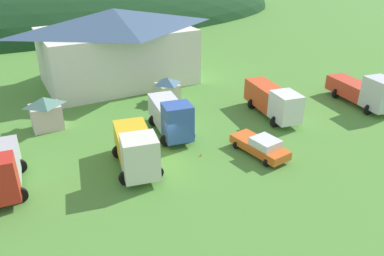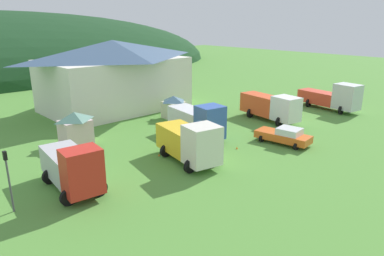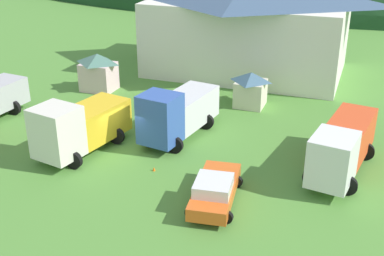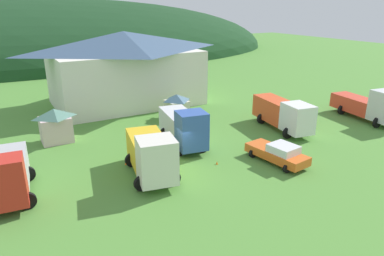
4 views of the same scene
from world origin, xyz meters
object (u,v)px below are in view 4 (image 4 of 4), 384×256
object	(u,v)px
crane_truck_red	(7,174)
box_truck_blue	(184,126)
tow_truck_silver	(371,105)
traffic_cone_near_pickup	(126,165)
service_pickup_orange	(278,153)
traffic_cone_mid_row	(217,164)
play_shed_cream	(177,106)
heavy_rig_striped	(151,154)
heavy_rig_white	(284,113)
play_shed_pink	(56,125)
depot_building	(125,67)

from	to	relation	value
crane_truck_red	box_truck_blue	size ratio (longest dim) A/B	0.92
tow_truck_silver	traffic_cone_near_pickup	bearing A→B (deg)	-87.23
traffic_cone_near_pickup	service_pickup_orange	bearing A→B (deg)	-27.60
traffic_cone_mid_row	service_pickup_orange	bearing A→B (deg)	-25.58
play_shed_cream	heavy_rig_striped	distance (m)	14.25
heavy_rig_striped	traffic_cone_near_pickup	distance (m)	3.59
crane_truck_red	heavy_rig_white	world-z (taller)	crane_truck_red
tow_truck_silver	traffic_cone_mid_row	world-z (taller)	tow_truck_silver
play_shed_pink	traffic_cone_near_pickup	distance (m)	9.00
heavy_rig_white	service_pickup_orange	distance (m)	8.22
crane_truck_red	tow_truck_silver	xyz separation A→B (m)	(35.30, -1.56, 0.05)
crane_truck_red	heavy_rig_striped	world-z (taller)	heavy_rig_striped
heavy_rig_striped	traffic_cone_near_pickup	bearing A→B (deg)	-149.69
crane_truck_red	traffic_cone_mid_row	xyz separation A→B (m)	(14.73, -2.48, -1.74)
play_shed_pink	heavy_rig_white	bearing A→B (deg)	-21.18
play_shed_cream	crane_truck_red	world-z (taller)	crane_truck_red
crane_truck_red	play_shed_pink	bearing A→B (deg)	159.27
crane_truck_red	heavy_rig_white	bearing A→B (deg)	98.26
crane_truck_red	traffic_cone_mid_row	distance (m)	15.04
heavy_rig_white	box_truck_blue	bearing A→B (deg)	-87.80
traffic_cone_mid_row	play_shed_cream	bearing A→B (deg)	77.41
service_pickup_orange	traffic_cone_mid_row	distance (m)	5.01
play_shed_cream	heavy_rig_striped	size ratio (longest dim) A/B	0.39
play_shed_cream	box_truck_blue	size ratio (longest dim) A/B	0.37
crane_truck_red	traffic_cone_mid_row	bearing A→B (deg)	86.27
play_shed_cream	tow_truck_silver	bearing A→B (deg)	-32.62
tow_truck_silver	traffic_cone_mid_row	bearing A→B (deg)	-79.13
heavy_rig_striped	service_pickup_orange	world-z (taller)	heavy_rig_striped
heavy_rig_white	play_shed_cream	bearing A→B (deg)	-130.24
traffic_cone_mid_row	tow_truck_silver	bearing A→B (deg)	2.57
box_truck_blue	traffic_cone_near_pickup	size ratio (longest dim) A/B	13.10
depot_building	tow_truck_silver	bearing A→B (deg)	-44.89
heavy_rig_striped	traffic_cone_mid_row	distance (m)	5.71
heavy_rig_white	traffic_cone_near_pickup	world-z (taller)	heavy_rig_white
depot_building	play_shed_pink	distance (m)	14.55
crane_truck_red	heavy_rig_striped	bearing A→B (deg)	84.61
crane_truck_red	box_truck_blue	xyz separation A→B (m)	(14.30, 2.34, 0.10)
heavy_rig_striped	service_pickup_orange	distance (m)	10.26
depot_building	service_pickup_orange	size ratio (longest dim) A/B	3.45
depot_building	play_shed_pink	xyz separation A→B (m)	(-10.36, -9.77, -3.01)
box_truck_blue	depot_building	bearing A→B (deg)	-172.95
depot_building	crane_truck_red	size ratio (longest dim) A/B	2.77
box_truck_blue	traffic_cone_mid_row	size ratio (longest dim) A/B	14.45
heavy_rig_white	play_shed_pink	bearing A→B (deg)	-102.19
heavy_rig_white	traffic_cone_mid_row	world-z (taller)	heavy_rig_white
traffic_cone_mid_row	traffic_cone_near_pickup	bearing A→B (deg)	151.03
heavy_rig_striped	tow_truck_silver	bearing A→B (deg)	101.74
play_shed_pink	tow_truck_silver	xyz separation A→B (m)	(30.79, -10.58, 0.15)
play_shed_pink	box_truck_blue	world-z (taller)	box_truck_blue
tow_truck_silver	service_pickup_orange	bearing A→B (deg)	-70.95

